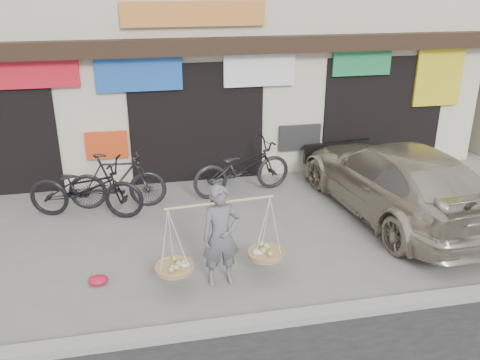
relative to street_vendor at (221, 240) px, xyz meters
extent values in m
plane|color=slate|center=(0.21, 0.85, -0.74)|extent=(70.00, 70.00, 0.00)
cube|color=gray|center=(0.21, -1.15, -0.68)|extent=(70.00, 0.25, 0.12)
cube|color=beige|center=(0.21, 7.35, 2.76)|extent=(14.00, 6.00, 7.00)
cube|color=black|center=(0.21, 4.20, 2.31)|extent=(14.00, 0.35, 0.35)
cube|color=black|center=(0.21, 4.60, 0.61)|extent=(3.00, 0.60, 2.70)
cube|color=black|center=(4.71, 4.60, 0.61)|extent=(3.00, 0.60, 2.70)
cube|color=red|center=(-2.99, 4.27, 1.86)|extent=(1.60, 0.08, 0.60)
cube|color=blue|center=(-0.99, 4.27, 1.76)|extent=(1.80, 0.08, 0.70)
cube|color=white|center=(1.61, 4.27, 1.76)|extent=(1.60, 0.08, 0.70)
cube|color=#218146|center=(4.01, 4.27, 1.86)|extent=(1.40, 0.08, 0.60)
cube|color=yellow|center=(6.01, 4.27, 1.46)|extent=(1.20, 0.08, 1.40)
cube|color=red|center=(-1.79, 4.27, 0.26)|extent=(0.90, 0.08, 0.60)
cube|color=#272727|center=(2.61, 4.27, 0.16)|extent=(1.00, 0.08, 0.60)
cube|color=orange|center=(0.21, 4.27, 2.96)|extent=(3.00, 0.08, 0.50)
imported|color=slate|center=(0.00, 0.00, 0.06)|extent=(0.62, 0.44, 1.61)
cylinder|color=tan|center=(0.00, 0.00, 0.61)|extent=(1.65, 0.18, 0.04)
cylinder|color=#A57F4E|center=(-0.72, -0.06, -0.36)|extent=(0.56, 0.56, 0.07)
ellipsoid|color=#A5BF66|center=(-0.72, -0.06, -0.30)|extent=(0.39, 0.39, 0.10)
cylinder|color=#A57F4E|center=(0.72, 0.06, -0.36)|extent=(0.56, 0.56, 0.07)
ellipsoid|color=#A5BF66|center=(0.72, 0.06, -0.30)|extent=(0.39, 0.39, 0.10)
imported|color=black|center=(-2.18, 2.84, -0.15)|extent=(2.40, 1.37, 1.19)
imported|color=black|center=(-1.58, 3.14, -0.15)|extent=(1.99, 0.73, 1.17)
imported|color=black|center=(1.04, 3.37, -0.16)|extent=(2.34, 1.22, 1.17)
imported|color=#AFA38D|center=(3.76, 1.75, -0.02)|extent=(2.55, 5.18, 1.45)
cube|color=black|center=(3.51, 4.11, -0.19)|extent=(1.70, 0.28, 0.45)
cube|color=silver|center=(3.50, 4.17, -0.29)|extent=(0.45, 0.07, 0.12)
ellipsoid|color=red|center=(-1.87, 0.34, -0.67)|extent=(0.31, 0.25, 0.14)
camera|label=1|loc=(-1.09, -6.64, 3.67)|focal=38.00mm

